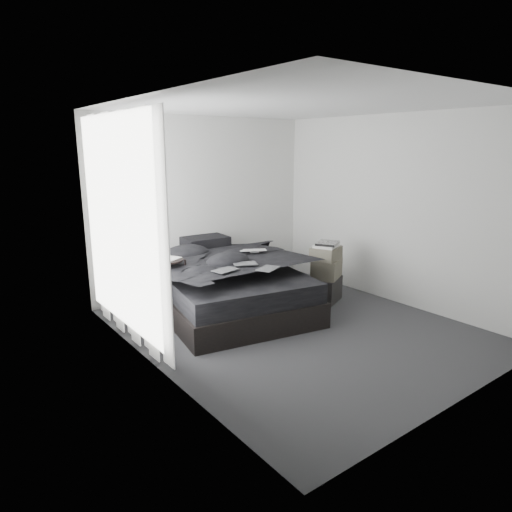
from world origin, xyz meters
TOP-DOWN VIEW (x-y plane):
  - floor at (0.00, 0.00)m, footprint 3.60×4.20m
  - ceiling at (0.00, 0.00)m, footprint 3.60×4.20m
  - wall_back at (0.00, 2.10)m, footprint 3.60×0.01m
  - wall_front at (0.00, -2.10)m, footprint 3.60×0.01m
  - wall_left at (-1.80, 0.00)m, footprint 0.01×4.20m
  - wall_right at (1.80, 0.00)m, footprint 0.01×4.20m
  - window_left at (-1.78, 0.90)m, footprint 0.02×2.00m
  - curtain_left at (-1.73, 0.90)m, footprint 0.06×2.12m
  - bed at (-0.32, 1.02)m, footprint 2.12×2.57m
  - mattress at (-0.32, 1.02)m, footprint 2.05×2.49m
  - duvet at (-0.33, 0.97)m, footprint 2.02×2.23m
  - pillow_lower at (-0.21, 1.91)m, footprint 0.76×0.58m
  - pillow_upper at (-0.14, 1.87)m, footprint 0.68×0.49m
  - laptop at (0.11, 1.00)m, footprint 0.44×0.38m
  - comic_a at (-0.70, 0.47)m, footprint 0.32×0.24m
  - comic_b at (-0.34, 0.57)m, footprint 0.34×0.29m
  - comic_c at (-0.26, 0.22)m, footprint 0.34×0.29m
  - side_stand at (-1.15, 1.12)m, footprint 0.54×0.54m
  - papers at (-1.13, 1.11)m, footprint 0.38×0.34m
  - floor_books at (-1.00, 0.56)m, footprint 0.18×0.21m
  - box_lower at (1.02, 0.51)m, footprint 0.58×0.53m
  - box_mid at (1.03, 0.50)m, footprint 0.55×0.51m
  - box_upper at (1.01, 0.50)m, footprint 0.51×0.46m
  - art_book_white at (1.02, 0.51)m, footprint 0.44×0.41m
  - art_book_snake at (1.03, 0.50)m, footprint 0.44×0.41m

SIDE VIEW (x-z plane):
  - floor at x=0.00m, z-range -0.01..0.01m
  - floor_books at x=-1.00m, z-range 0.00..0.13m
  - bed at x=-0.32m, z-range 0.00..0.31m
  - box_lower at x=1.02m, z-range 0.00..0.35m
  - side_stand at x=-1.15m, z-range 0.00..0.80m
  - mattress at x=-0.32m, z-range 0.31..0.56m
  - box_mid at x=1.03m, z-range 0.35..0.61m
  - pillow_lower at x=-0.21m, z-range 0.56..0.71m
  - duvet at x=-0.33m, z-range 0.56..0.83m
  - box_upper at x=1.01m, z-range 0.61..0.79m
  - pillow_upper at x=-0.14m, z-range 0.71..0.86m
  - art_book_white at x=1.02m, z-range 0.79..0.83m
  - papers at x=-1.13m, z-range 0.80..0.82m
  - comic_a at x=-0.70m, z-range 0.83..0.83m
  - comic_b at x=-0.34m, z-range 0.83..0.84m
  - laptop at x=0.11m, z-range 0.83..0.85m
  - comic_c at x=-0.26m, z-range 0.84..0.85m
  - art_book_snake at x=1.03m, z-range 0.83..0.86m
  - curtain_left at x=-1.73m, z-range 0.04..2.52m
  - wall_back at x=0.00m, z-range 0.00..2.60m
  - wall_front at x=0.00m, z-range 0.00..2.60m
  - wall_left at x=-1.80m, z-range 0.00..2.60m
  - wall_right at x=1.80m, z-range 0.00..2.60m
  - window_left at x=-1.78m, z-range 0.20..2.50m
  - ceiling at x=0.00m, z-range 2.60..2.60m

